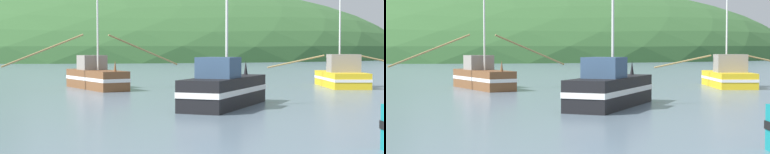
# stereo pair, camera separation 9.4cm
# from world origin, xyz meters

# --- Properties ---
(hill_mid_right) EXTENTS (169.72, 135.77, 55.79)m
(hill_mid_right) POSITION_xyz_m (-6.10, 253.35, 0.00)
(hill_mid_right) COLOR #516B38
(hill_mid_right) RESTS_ON ground
(hill_far_right) EXTENTS (217.88, 174.30, 50.16)m
(hill_far_right) POSITION_xyz_m (-37.52, 198.42, 0.00)
(hill_far_right) COLOR #386633
(hill_far_right) RESTS_ON ground
(fishing_boat_brown) EXTENTS (10.76, 7.05, 7.21)m
(fishing_boat_brown) POSITION_xyz_m (0.81, 43.59, 0.81)
(fishing_boat_brown) COLOR brown
(fishing_boat_brown) RESTS_ON ground
(fishing_boat_black) EXTENTS (4.40, 7.39, 5.91)m
(fishing_boat_black) POSITION_xyz_m (9.10, 31.20, 0.83)
(fishing_boat_black) COLOR black
(fishing_boat_black) RESTS_ON ground
(fishing_boat_yellow) EXTENTS (10.56, 6.87, 7.09)m
(fishing_boat_yellow) POSITION_xyz_m (17.98, 46.01, 0.76)
(fishing_boat_yellow) COLOR gold
(fishing_boat_yellow) RESTS_ON ground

